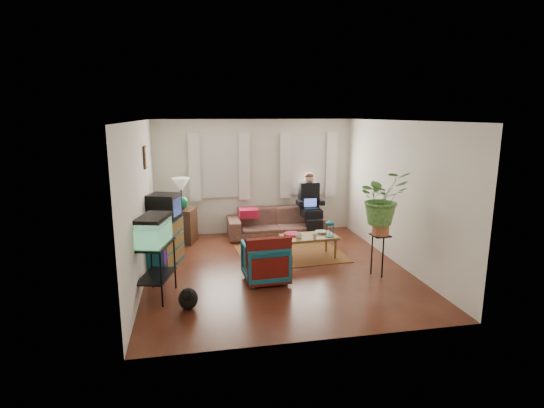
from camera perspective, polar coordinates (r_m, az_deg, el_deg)
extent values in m
cube|color=#4F2B14|center=(7.66, 0.57, -8.69)|extent=(4.50, 5.00, 0.01)
cube|color=white|center=(7.17, 0.61, 11.14)|extent=(4.50, 5.00, 0.01)
cube|color=silver|center=(9.73, -2.34, 3.68)|extent=(4.50, 0.01, 2.60)
cube|color=silver|center=(4.95, 6.37, -4.59)|extent=(4.50, 0.01, 2.60)
cube|color=silver|center=(7.21, -17.21, 0.21)|extent=(0.01, 5.00, 2.60)
cube|color=silver|center=(8.05, 16.49, 1.44)|extent=(0.01, 5.00, 2.60)
cube|color=white|center=(9.60, -7.08, 4.98)|extent=(1.08, 0.04, 1.38)
cube|color=white|center=(9.94, 4.84, 5.27)|extent=(1.08, 0.04, 1.38)
cube|color=white|center=(9.52, -7.05, 4.92)|extent=(1.36, 0.06, 1.50)
cube|color=white|center=(9.87, 4.96, 5.22)|extent=(1.36, 0.06, 1.50)
cube|color=#3D2616|center=(7.95, -16.61, 6.04)|extent=(0.04, 0.32, 0.40)
cube|color=maroon|center=(8.46, 2.45, -6.63)|extent=(2.11, 1.74, 0.01)
imported|color=brown|center=(9.54, 0.56, -1.85)|extent=(2.18, 0.88, 0.85)
cube|color=#3A2716|center=(9.28, -11.91, -2.87)|extent=(0.63, 0.63, 0.74)
cube|color=#127171|center=(7.99, -14.51, -5.00)|extent=(0.76, 1.04, 0.85)
cube|color=black|center=(7.91, -14.36, -0.31)|extent=(0.64, 0.62, 0.45)
cube|color=black|center=(6.64, -15.31, -8.63)|extent=(0.59, 0.83, 0.83)
cube|color=#7FD899|center=(6.45, -15.62, -3.34)|extent=(0.53, 0.75, 0.44)
ellipsoid|color=black|center=(6.25, -11.22, -12.11)|extent=(0.31, 0.45, 0.36)
imported|color=#11506A|center=(7.03, -0.92, -7.51)|extent=(0.73, 0.69, 0.72)
cube|color=#9E0A0A|center=(6.73, -0.39, -7.07)|extent=(0.73, 0.21, 0.59)
cube|color=brown|center=(8.19, 4.96, -5.75)|extent=(1.09, 0.66, 0.43)
imported|color=white|center=(7.95, 3.63, -4.30)|extent=(0.13, 0.13, 0.09)
imported|color=beige|center=(7.98, 5.75, -4.29)|extent=(0.10, 0.10, 0.09)
imported|color=white|center=(8.31, 6.60, -3.79)|extent=(0.22, 0.22, 0.05)
cylinder|color=#B21414|center=(8.16, 2.75, -4.06)|extent=(0.35, 0.35, 0.04)
cube|color=black|center=(7.48, 14.21, -6.66)|extent=(0.33, 0.33, 0.72)
imported|color=#599947|center=(7.26, 14.55, -0.25)|extent=(0.87, 0.77, 0.91)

